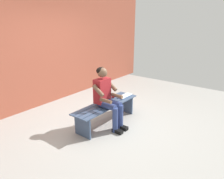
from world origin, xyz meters
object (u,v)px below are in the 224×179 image
bench_near (106,108)px  person_seated (107,95)px  book_open (125,96)px  apple (113,96)px

bench_near → person_seated: 0.38m
bench_near → book_open: (-0.61, 0.06, 0.12)m
book_open → apple: bearing=-33.5°
bench_near → person_seated: size_ratio=1.33×
bench_near → book_open: book_open is taller
person_seated → book_open: bearing=-176.7°
bench_near → person_seated: bearing=43.2°
bench_near → apple: bearing=-164.8°
bench_near → person_seated: (0.11, 0.10, 0.35)m
apple → book_open: bearing=145.9°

